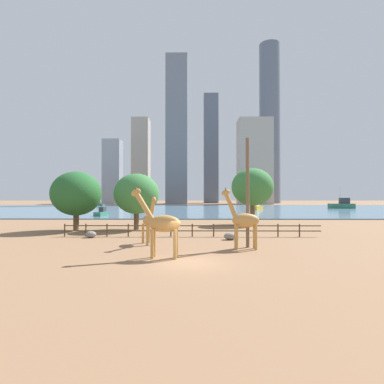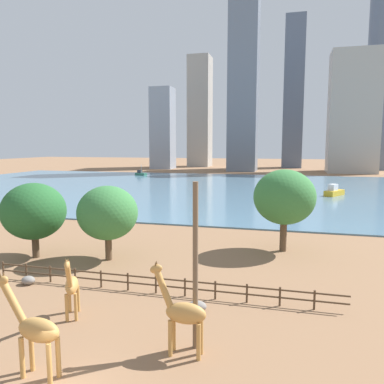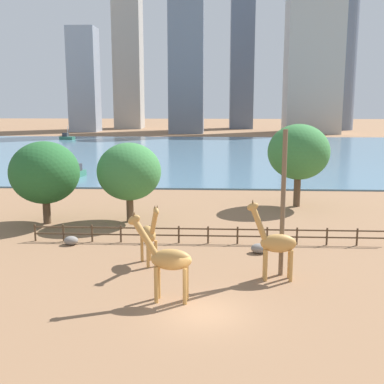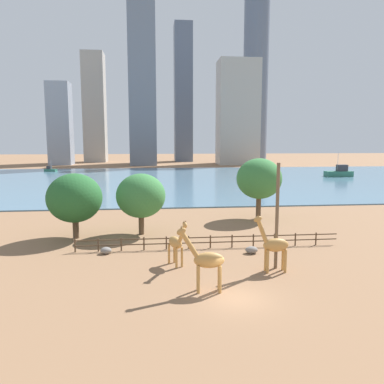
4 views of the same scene
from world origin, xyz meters
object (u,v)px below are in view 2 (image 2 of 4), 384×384
Objects in this scene: giraffe_companion at (71,286)px; boulder_by_pole at (197,306)px; giraffe_tall at (183,313)px; tree_left_large at (284,197)px; giraffe_young at (35,329)px; boulder_near_fence at (28,280)px; tree_center_broad at (34,211)px; boat_barge at (334,192)px; tree_right_tall at (108,213)px; boat_ferry at (110,206)px; boat_tug at (141,173)px; utility_pole at (195,267)px.

giraffe_companion is 7.96m from boulder_by_pole.
boulder_by_pole is (-0.45, 5.03, -1.90)m from giraffe_tall.
tree_left_large is (12.33, 18.28, 3.44)m from giraffe_companion.
boulder_near_fence is (-8.11, 9.74, -1.97)m from giraffe_young.
tree_center_broad is 61.04m from boat_barge.
tree_right_tall is 1.64× the size of boat_ferry.
giraffe_tall is 0.68× the size of tree_center_broad.
giraffe_young is 1.08× the size of boat_tug.
tree_right_tall reaches higher than boat_tug.
utility_pole is 64.97m from boat_barge.
tree_left_large is at bearing 19.61° from tree_center_broad.
boulder_by_pole is 0.14× the size of tree_left_large.
tree_right_tall reaches higher than boulder_near_fence.
boat_ferry is (-8.53, 30.56, 0.48)m from boulder_near_fence.
boat_tug is at bearing 174.64° from giraffe_companion.
boat_ferry is (-22.61, 36.88, -1.44)m from giraffe_tall.
giraffe_tall is 65.78m from boat_barge.
boat_ferry is 69.00m from boat_tug.
giraffe_young is at bearing -146.78° from utility_pole.
giraffe_tall is 21.30m from tree_left_large.
tree_right_tall is at bearing -51.32° from boat_tug.
giraffe_tall is at bearing 39.26° from boat_ferry.
boulder_near_fence is at bearing -24.28° from giraffe_tall.
tree_left_large reaches higher than boulder_by_pole.
tree_left_large is 1.86× the size of boat_tug.
boulder_by_pole is 0.17× the size of tree_center_broad.
boat_barge is at bearing 64.01° from boulder_near_fence.
boat_tug is (-36.51, 100.15, -1.18)m from giraffe_companion.
tree_center_broad is 25.09m from boat_ferry.
boulder_near_fence is 0.23× the size of boat_tug.
giraffe_tall is at bearing -160.77° from boat_barge.
giraffe_tall is at bearing -48.46° from boat_tug.
utility_pole is 1.07× the size of tree_left_large.
boulder_near_fence is at bearing -54.40° from boat_tug.
tree_right_tall is 56.72m from boat_barge.
giraffe_companion is (-7.72, 2.26, -0.23)m from giraffe_tall.
tree_center_broad is (-18.49, 11.67, 0.03)m from utility_pole.
tree_center_broad reaches higher than boat_tug.
giraffe_young is 0.67× the size of tree_center_broad.
tree_center_broad is (-18.03, 12.47, 2.18)m from giraffe_tall.
giraffe_tall is 22.03m from tree_center_broad.
boulder_near_fence is 0.15× the size of tree_right_tall.
boat_barge reaches higher than boat_ferry.
boulder_near_fence is at bearing -147.92° from giraffe_companion.
giraffe_companion is 11.95m from tree_right_tall.
boulder_by_pole is at bearing -47.61° from boat_tug.
giraffe_tall is at bearing -34.68° from tree_center_broad.
boulder_near_fence is at bearing -45.94° from giraffe_young.
giraffe_tall is 0.59× the size of tree_left_large.
giraffe_companion is at bearing 31.03° from boat_ferry.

